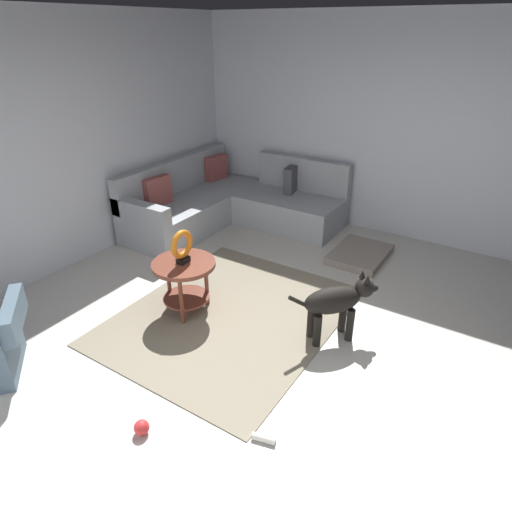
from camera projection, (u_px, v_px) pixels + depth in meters
ground_plane at (286, 354)px, 3.87m from camera, size 6.00×6.00×0.10m
wall_back at (45, 150)px, 4.62m from camera, size 6.00×0.12×2.70m
wall_right at (406, 131)px, 5.42m from camera, size 0.12×6.00×2.70m
area_rug at (231, 315)px, 4.29m from camera, size 2.30×1.90×0.01m
sectional_couch at (230, 204)px, 6.16m from camera, size 2.20×2.25×0.88m
side_table at (184, 274)px, 4.18m from camera, size 0.60×0.60×0.54m
torus_sculpture at (182, 246)px, 4.04m from camera, size 0.28×0.08×0.33m
dog_bed_mat at (360, 254)px, 5.34m from camera, size 0.80×0.60×0.09m
dog at (337, 302)px, 3.82m from camera, size 0.68×0.59×0.63m
dog_toy_ball at (142, 427)px, 3.03m from camera, size 0.11×0.11×0.11m
dog_toy_rope at (264, 438)px, 2.98m from camera, size 0.09×0.17×0.05m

